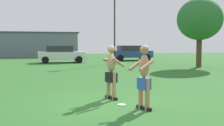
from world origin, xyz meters
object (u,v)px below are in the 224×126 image
at_px(lamp_post, 115,22).
at_px(car_blue_near_post, 131,53).
at_px(car_white_far_end, 61,54).
at_px(tree_right_field, 200,20).
at_px(frisbee, 122,105).
at_px(player_in_black, 111,71).
at_px(player_with_cap, 144,74).

bearing_deg(lamp_post, car_blue_near_post, 57.29).
xyz_separation_m(car_blue_near_post, lamp_post, (-2.89, -4.51, 2.83)).
height_order(car_white_far_end, tree_right_field, tree_right_field).
distance_m(frisbee, car_blue_near_post, 21.30).
distance_m(player_in_black, car_white_far_end, 17.42).
height_order(car_blue_near_post, car_white_far_end, same).
bearing_deg(frisbee, player_with_cap, -54.92).
bearing_deg(player_with_cap, car_white_far_end, 94.14).
height_order(player_with_cap, car_white_far_end, player_with_cap).
bearing_deg(frisbee, player_in_black, 95.86).
distance_m(player_in_black, frisbee, 1.30).
xyz_separation_m(player_with_cap, car_white_far_end, (-1.37, 18.96, -0.14)).
distance_m(car_blue_near_post, lamp_post, 6.06).
distance_m(player_with_cap, car_blue_near_post, 21.75).
relative_size(player_with_cap, player_in_black, 1.01).
bearing_deg(player_in_black, car_white_far_end, 92.75).
relative_size(lamp_post, tree_right_field, 1.16).
height_order(player_in_black, frisbee, player_in_black).
height_order(frisbee, tree_right_field, tree_right_field).
xyz_separation_m(frisbee, car_blue_near_post, (6.49, 20.27, 0.81)).
relative_size(car_white_far_end, lamp_post, 0.72).
relative_size(player_in_black, car_blue_near_post, 0.39).
bearing_deg(player_with_cap, tree_right_field, 53.53).
bearing_deg(car_blue_near_post, car_white_far_end, -165.38).
height_order(player_with_cap, frisbee, player_with_cap).
xyz_separation_m(player_in_black, tree_right_field, (9.07, 9.98, 2.66)).
relative_size(player_with_cap, tree_right_field, 0.34).
bearing_deg(frisbee, car_blue_near_post, 72.24).
bearing_deg(car_blue_near_post, tree_right_field, -75.15).
bearing_deg(tree_right_field, lamp_post, 137.97).
xyz_separation_m(player_in_black, lamp_post, (3.69, 14.82, 2.74)).
xyz_separation_m(player_with_cap, tree_right_field, (8.53, 11.54, 2.61)).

